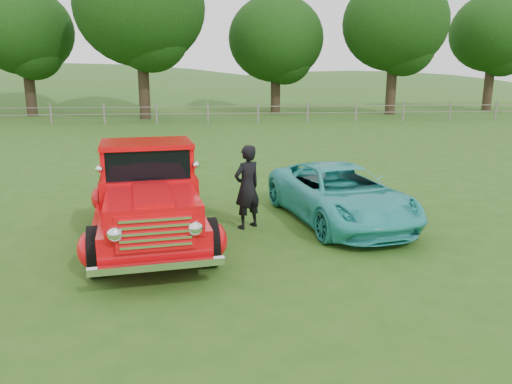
{
  "coord_description": "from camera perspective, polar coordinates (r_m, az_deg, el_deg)",
  "views": [
    {
      "loc": [
        -0.08,
        -7.95,
        2.93
      ],
      "look_at": [
        0.82,
        1.2,
        0.72
      ],
      "focal_mm": 35.0,
      "sensor_mm": 36.0,
      "label": 1
    }
  ],
  "objects": [
    {
      "name": "tree_mid_west",
      "position": [
        37.96,
        -24.98,
        16.28
      ],
      "size": [
        6.4,
        6.4,
        8.46
      ],
      "color": "black",
      "rests_on": "ground"
    },
    {
      "name": "tree_far_east",
      "position": [
        44.0,
        25.57,
        16.08
      ],
      "size": [
        6.6,
        6.6,
        8.86
      ],
      "color": "black",
      "rests_on": "ground"
    },
    {
      "name": "tree_near_west",
      "position": [
        33.41,
        -13.13,
        19.85
      ],
      "size": [
        8.0,
        8.0,
        10.42
      ],
      "color": "black",
      "rests_on": "ground"
    },
    {
      "name": "distant_hills",
      "position": [
        67.95,
        -9.05,
        7.05
      ],
      "size": [
        116.0,
        60.0,
        18.0
      ],
      "color": "#2D5920",
      "rests_on": "ground"
    },
    {
      "name": "teal_sedan",
      "position": [
        10.1,
        9.57,
        -0.21
      ],
      "size": [
        2.63,
        4.35,
        1.13
      ],
      "primitive_type": "imported",
      "rotation": [
        0.0,
        0.0,
        0.2
      ],
      "color": "teal",
      "rests_on": "ground"
    },
    {
      "name": "red_pickup",
      "position": [
        9.03,
        -12.15,
        -0.46
      ],
      "size": [
        2.76,
        5.18,
        1.78
      ],
      "rotation": [
        0.0,
        0.0,
        0.15
      ],
      "color": "black",
      "rests_on": "ground"
    },
    {
      "name": "ground",
      "position": [
        8.47,
        -4.76,
        -6.76
      ],
      "size": [
        140.0,
        140.0,
        0.0
      ],
      "primitive_type": "plane",
      "color": "#275115",
      "rests_on": "ground"
    },
    {
      "name": "man",
      "position": [
        9.49,
        -1.02,
        0.58
      ],
      "size": [
        0.7,
        0.65,
        1.61
      ],
      "primitive_type": "imported",
      "rotation": [
        0.0,
        0.0,
        3.75
      ],
      "color": "black",
      "rests_on": "ground"
    },
    {
      "name": "fence_line",
      "position": [
        30.04,
        -5.53,
        9.02
      ],
      "size": [
        48.0,
        0.12,
        1.2
      ],
      "color": "#6D665C",
      "rests_on": "ground"
    },
    {
      "name": "tree_near_east",
      "position": [
        37.37,
        2.29,
        17.08
      ],
      "size": [
        6.8,
        6.8,
        8.33
      ],
      "color": "black",
      "rests_on": "ground"
    },
    {
      "name": "tree_mid_east",
      "position": [
        37.46,
        15.61,
        18.03
      ],
      "size": [
        7.2,
        7.2,
        9.44
      ],
      "color": "black",
      "rests_on": "ground"
    }
  ]
}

